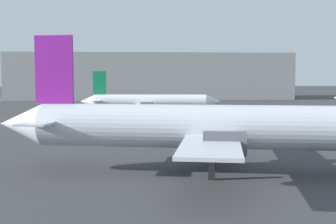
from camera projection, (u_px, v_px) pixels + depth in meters
name	position (u px, v px, depth m)	size (l,w,h in m)	color
airplane_on_taxiway	(228.00, 127.00, 33.69)	(37.41, 22.11, 10.75)	silver
airplane_far_left	(149.00, 102.00, 82.09)	(26.49, 18.09, 8.39)	white
terminal_building	(150.00, 76.00, 147.15)	(88.93, 27.90, 14.57)	#B7B7B2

